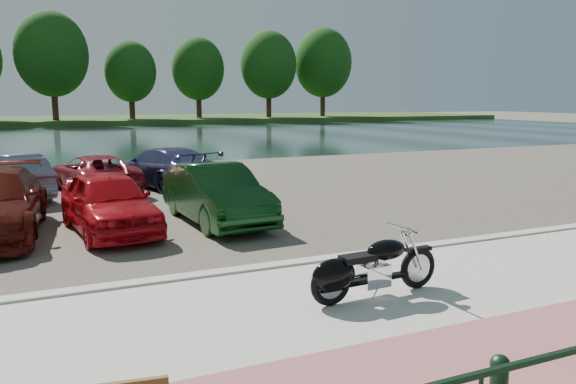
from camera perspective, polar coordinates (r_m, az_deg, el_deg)
name	(u,v)px	position (r m, az deg, el deg)	size (l,w,h in m)	color
ground	(396,296)	(9.31, 10.89, -10.33)	(200.00, 200.00, 0.00)	#595447
promenade	(436,315)	(8.55, 14.81, -11.95)	(60.00, 6.00, 0.10)	#B9B8AE
pink_path	(517,354)	(7.52, 22.22, -14.96)	(60.00, 2.00, 0.01)	#A05A5F
kerb	(336,259)	(10.90, 4.86, -6.84)	(60.00, 0.30, 0.14)	#B9B8AE
parking_lot	(207,192)	(19.10, -8.26, 0.02)	(60.00, 18.00, 0.04)	#413C35
river	(107,138)	(47.52, -17.89, 5.25)	(120.00, 40.00, 0.00)	#172927
far_bank	(79,120)	(79.36, -20.47, 6.84)	(120.00, 24.00, 0.60)	#234117
far_trees	(117,63)	(73.68, -17.01, 12.47)	(70.25, 10.68, 12.52)	#321D12
motorcycle	(365,270)	(8.67, 7.78, -7.81)	(2.33, 0.75, 1.05)	black
car_4	(109,202)	(13.66, -17.76, -0.98)	(1.69, 4.19, 1.43)	#B50C14
car_5	(216,194)	(14.13, -7.28, -0.20)	(1.55, 4.44, 1.46)	#0D3312
car_9	(13,176)	(19.41, -26.14, 1.44)	(1.48, 4.24, 1.40)	slate
car_10	(95,173)	(19.79, -19.05, 1.81)	(2.07, 4.48, 1.25)	maroon
car_11	(164,167)	(20.29, -12.49, 2.51)	(1.97, 4.86, 1.41)	navy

